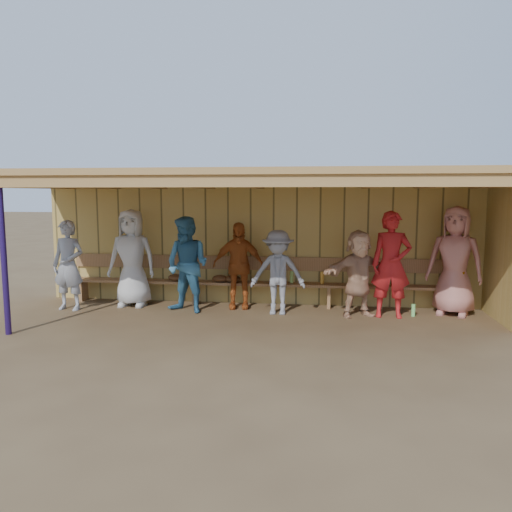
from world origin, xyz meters
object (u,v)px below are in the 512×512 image
Objects in this scene: player_g at (391,265)px; player_b at (132,258)px; player_c at (187,265)px; player_d at (238,265)px; player_f at (359,273)px; player_e at (278,272)px; player_a at (68,265)px; bench at (261,278)px; player_h at (455,261)px.

player_b is at bearing 178.79° from player_g.
player_c is at bearing -18.50° from player_b.
player_f is (2.19, -0.36, -0.05)m from player_d.
player_c is at bearing -177.62° from player_e.
bench is at bearing 19.31° from player_a.
player_g is at bearing -20.22° from player_f.
player_e is 1.97m from player_g.
player_g reaches higher than player_a.
player_e is 3.12m from player_h.
player_e is at bearing 8.17° from player_a.
player_g is (0.55, 0.02, 0.16)m from player_f.
player_b reaches higher than player_e.
player_g reaches higher than player_f.
bench is (-3.47, 0.33, -0.44)m from player_h.
player_f is at bearing -146.19° from player_h.
player_e is at bearing -60.57° from bench.
player_g is at bearing 7.59° from player_a.
player_c is 1.63m from player_e.
player_e is at bearing 157.83° from player_f.
player_b reaches higher than player_f.
player_c is at bearing 8.18° from player_a.
player_b is 4.78m from player_g.
player_a is at bearing -157.13° from player_c.
player_c reaches higher than bench.
player_d is 1.06× the size of player_f.
player_h is (5.90, 0.05, 0.04)m from player_b.
player_h is (1.68, 0.33, 0.20)m from player_f.
player_g is at bearing -15.35° from bench.
player_b reaches higher than bench.
player_h is (4.72, 0.42, 0.10)m from player_c.
bench is at bearing -162.88° from player_h.
player_h reaches higher than player_b.
player_a is 5.26m from player_f.
bench is (-1.79, 0.66, -0.23)m from player_f.
player_b is 1.15× the size of player_d.
player_b is at bearing -156.94° from player_h.
player_f is 0.20× the size of bench.
player_d is (2.03, 0.08, -0.12)m from player_b.
player_b is 2.49m from bench.
player_c is 1.49m from bench.
bench is at bearing 31.57° from player_d.
player_b is at bearing 173.85° from player_e.
player_e is 0.81× the size of player_g.
player_d reaches higher than player_e.
player_c reaches higher than player_f.
player_b is at bearing -176.93° from player_c.
bench is (0.40, 0.31, -0.28)m from player_d.
player_g is 0.96× the size of player_h.
player_e is (2.81, -0.29, -0.17)m from player_b.
player_h reaches higher than player_a.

